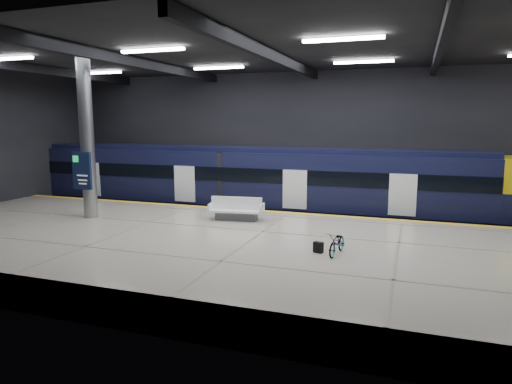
% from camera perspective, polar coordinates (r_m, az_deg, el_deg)
% --- Properties ---
extents(ground, '(30.00, 30.00, 0.00)m').
position_cam_1_polar(ground, '(18.79, 1.85, -7.50)').
color(ground, black).
rests_on(ground, ground).
extents(room_shell, '(30.10, 16.10, 8.05)m').
position_cam_1_polar(room_shell, '(18.03, 1.94, 10.22)').
color(room_shell, black).
rests_on(room_shell, ground).
extents(platform, '(30.00, 11.00, 1.10)m').
position_cam_1_polar(platform, '(16.36, -0.80, -7.99)').
color(platform, '#B3AB98').
rests_on(platform, ground).
extents(safety_strip, '(30.00, 0.40, 0.01)m').
position_cam_1_polar(safety_strip, '(21.09, 4.11, -2.60)').
color(safety_strip, yellow).
rests_on(safety_strip, platform).
extents(rails, '(30.00, 1.52, 0.16)m').
position_cam_1_polar(rails, '(23.91, 5.82, -3.77)').
color(rails, gray).
rests_on(rails, ground).
extents(train, '(29.40, 2.84, 3.79)m').
position_cam_1_polar(train, '(23.88, 2.92, 1.08)').
color(train, black).
rests_on(train, ground).
extents(bench, '(2.38, 1.22, 1.01)m').
position_cam_1_polar(bench, '(19.50, -2.44, -2.49)').
color(bench, '#595B60').
rests_on(bench, platform).
extents(bicycle, '(0.68, 1.47, 0.74)m').
position_cam_1_polar(bicycle, '(14.76, 10.11, -6.29)').
color(bicycle, '#99999E').
rests_on(bicycle, platform).
extents(pannier_bag, '(0.34, 0.27, 0.35)m').
position_cam_1_polar(pannier_bag, '(14.91, 7.80, -6.86)').
color(pannier_bag, black).
rests_on(pannier_bag, platform).
extents(info_column, '(0.90, 0.78, 6.90)m').
position_cam_1_polar(info_column, '(21.01, -20.42, 6.05)').
color(info_column, '#9EA0A5').
rests_on(info_column, platform).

